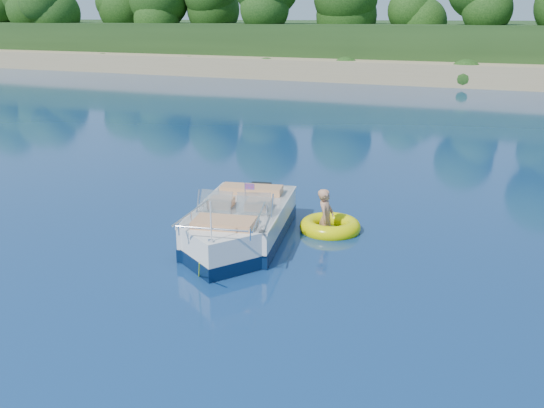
# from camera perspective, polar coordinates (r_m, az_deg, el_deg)

# --- Properties ---
(ground) EXTENTS (160.00, 160.00, 0.00)m
(ground) POSITION_cam_1_polar(r_m,az_deg,el_deg) (11.21, -7.92, -7.28)
(ground) COLOR #0B244D
(ground) RESTS_ON ground
(shoreline) EXTENTS (170.00, 59.00, 6.00)m
(shoreline) POSITION_cam_1_polar(r_m,az_deg,el_deg) (72.72, 19.76, 13.41)
(shoreline) COLOR #9E885B
(shoreline) RESTS_ON ground
(treeline) EXTENTS (150.00, 7.12, 8.19)m
(treeline) POSITION_cam_1_polar(r_m,az_deg,el_deg) (49.96, 18.19, 17.51)
(treeline) COLOR black
(treeline) RESTS_ON ground
(motorboat) EXTENTS (2.49, 5.03, 1.70)m
(motorboat) POSITION_cam_1_polar(r_m,az_deg,el_deg) (12.89, -3.16, -2.24)
(motorboat) COLOR white
(motorboat) RESTS_ON ground
(tow_tube) EXTENTS (1.53, 1.53, 0.36)m
(tow_tube) POSITION_cam_1_polar(r_m,az_deg,el_deg) (13.70, 5.49, -2.14)
(tow_tube) COLOR #E8E800
(tow_tube) RESTS_ON ground
(boy) EXTENTS (0.42, 0.79, 1.49)m
(boy) POSITION_cam_1_polar(r_m,az_deg,el_deg) (13.71, 5.07, -2.54)
(boy) COLOR tan
(boy) RESTS_ON ground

